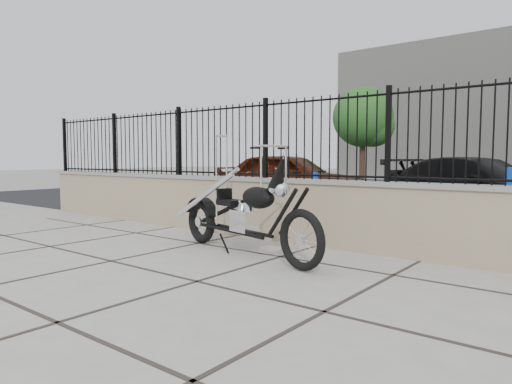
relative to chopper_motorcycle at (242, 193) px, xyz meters
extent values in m
plane|color=#99968E|center=(0.49, -1.31, -0.81)|extent=(90.00, 90.00, 0.00)
plane|color=black|center=(0.49, 11.19, -0.81)|extent=(30.00, 30.00, 0.00)
cube|color=gray|center=(0.49, 1.19, -0.33)|extent=(14.00, 0.36, 0.96)
cube|color=black|center=(0.49, 1.19, 0.75)|extent=(14.00, 0.08, 1.20)
imported|color=#3D1408|center=(-3.06, 5.65, -0.09)|extent=(4.44, 2.44, 1.43)
imported|color=black|center=(1.51, 6.23, -0.16)|extent=(4.82, 3.42, 1.30)
cylinder|color=#0D27C9|center=(-0.92, 3.41, -0.32)|extent=(0.15, 0.15, 0.98)
cylinder|color=#0C39B7|center=(2.52, 3.64, -0.25)|extent=(0.15, 0.15, 1.12)
cylinder|color=#382619|center=(-5.45, 15.23, 0.49)|extent=(0.26, 0.26, 2.60)
sphere|color=#38732B|center=(-5.45, 15.23, 2.49)|extent=(2.78, 2.78, 2.78)
camera|label=1|loc=(3.83, -4.56, 0.47)|focal=32.00mm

